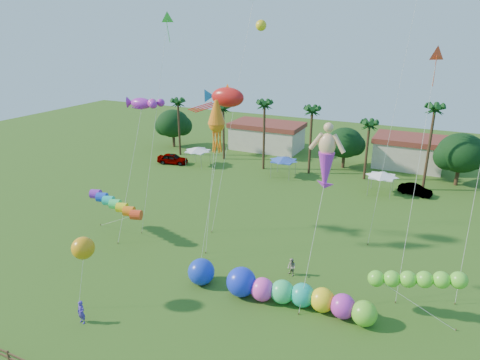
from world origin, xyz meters
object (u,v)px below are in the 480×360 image
at_px(car_a, 173,159).
at_px(blue_ball, 201,272).
at_px(spectator_b, 291,267).
at_px(spectator_a, 81,312).
at_px(car_b, 415,190).
at_px(caterpillar_inflatable, 293,294).

relative_size(car_a, blue_ball, 2.15).
bearing_deg(car_a, spectator_b, -140.98).
relative_size(spectator_a, spectator_b, 1.11).
bearing_deg(car_b, car_a, 107.16).
relative_size(car_b, spectator_a, 2.27).
xyz_separation_m(spectator_a, blue_ball, (5.31, 8.34, 0.22)).
height_order(car_a, spectator_a, spectator_a).
relative_size(car_b, caterpillar_inflatable, 0.35).
xyz_separation_m(car_a, caterpillar_inflatable, (29.79, -27.14, 0.19)).
bearing_deg(caterpillar_inflatable, spectator_b, 106.30).
bearing_deg(car_a, blue_ball, -153.51).
bearing_deg(car_b, spectator_b, 175.63).
bearing_deg(spectator_b, car_a, 172.01).
bearing_deg(spectator_b, caterpillar_inflatable, -38.19).
distance_m(car_a, spectator_b, 36.47).
relative_size(spectator_a, blue_ball, 0.81).
distance_m(car_a, blue_ball, 35.12).
distance_m(caterpillar_inflatable, blue_ball, 8.06).
bearing_deg(car_b, blue_ball, 167.32).
xyz_separation_m(car_b, caterpillar_inflatable, (-6.58, -29.62, 0.33)).
height_order(spectator_a, caterpillar_inflatable, caterpillar_inflatable).
relative_size(car_a, spectator_b, 2.96).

